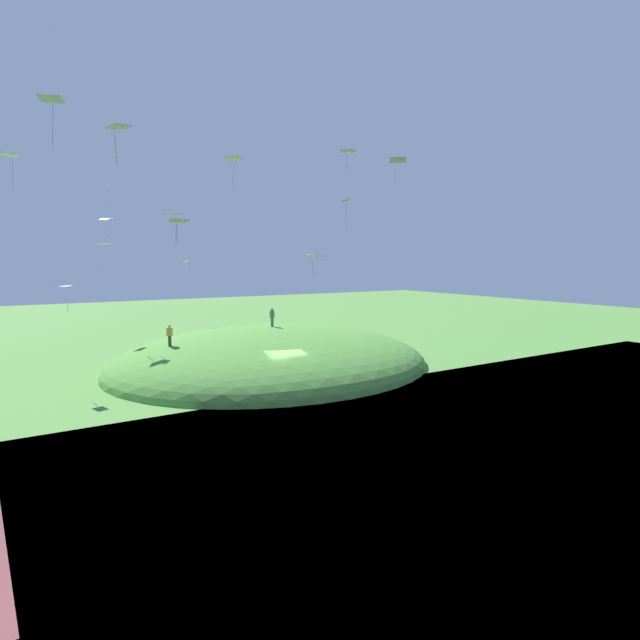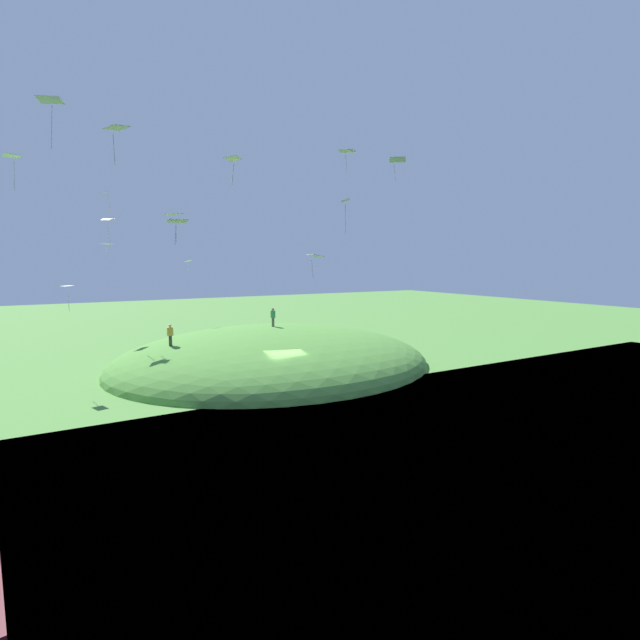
{
  "view_description": "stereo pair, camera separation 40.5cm",
  "coord_description": "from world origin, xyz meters",
  "px_view_note": "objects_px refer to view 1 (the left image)",
  "views": [
    {
      "loc": [
        -28.52,
        14.02,
        8.49
      ],
      "look_at": [
        0.16,
        -3.02,
        4.36
      ],
      "focal_mm": 26.64,
      "sensor_mm": 36.0,
      "label": 1
    },
    {
      "loc": [
        -28.72,
        13.67,
        8.49
      ],
      "look_at": [
        0.16,
        -3.02,
        4.36
      ],
      "focal_mm": 26.64,
      "sensor_mm": 36.0,
      "label": 2
    }
  ],
  "objects_px": {
    "person_on_hilltop": "(272,315)",
    "kite_10": "(104,245)",
    "person_watching_kites": "(169,333)",
    "kite_1": "(174,215)",
    "kite_14": "(106,221)",
    "kite_3": "(186,261)",
    "kite_0": "(178,221)",
    "kite_12": "(51,101)",
    "kite_8": "(348,152)",
    "kite_6": "(66,288)",
    "kite_11": "(398,160)",
    "kite_5": "(234,159)",
    "kite_9": "(316,256)",
    "kite_2": "(10,157)",
    "kite_4": "(346,203)",
    "kite_7": "(104,194)",
    "kite_13": "(118,128)"
  },
  "relations": [
    {
      "from": "kite_0",
      "to": "kite_5",
      "type": "height_order",
      "value": "kite_5"
    },
    {
      "from": "kite_3",
      "to": "person_on_hilltop",
      "type": "bearing_deg",
      "value": -155.45
    },
    {
      "from": "kite_0",
      "to": "kite_13",
      "type": "distance_m",
      "value": 5.37
    },
    {
      "from": "person_watching_kites",
      "to": "kite_8",
      "type": "distance_m",
      "value": 17.69
    },
    {
      "from": "person_watching_kites",
      "to": "kite_12",
      "type": "height_order",
      "value": "kite_12"
    },
    {
      "from": "kite_2",
      "to": "kite_4",
      "type": "xyz_separation_m",
      "value": [
        -9.29,
        -18.23,
        -2.57
      ]
    },
    {
      "from": "kite_0",
      "to": "kite_2",
      "type": "xyz_separation_m",
      "value": [
        8.92,
        7.66,
        4.13
      ]
    },
    {
      "from": "kite_6",
      "to": "kite_2",
      "type": "bearing_deg",
      "value": 99.67
    },
    {
      "from": "person_on_hilltop",
      "to": "kite_3",
      "type": "relative_size",
      "value": 1.39
    },
    {
      "from": "person_watching_kites",
      "to": "kite_11",
      "type": "distance_m",
      "value": 19.76
    },
    {
      "from": "kite_4",
      "to": "kite_13",
      "type": "bearing_deg",
      "value": 96.76
    },
    {
      "from": "kite_5",
      "to": "kite_8",
      "type": "relative_size",
      "value": 1.39
    },
    {
      "from": "kite_5",
      "to": "kite_10",
      "type": "height_order",
      "value": "kite_5"
    },
    {
      "from": "kite_1",
      "to": "kite_5",
      "type": "bearing_deg",
      "value": -90.92
    },
    {
      "from": "kite_1",
      "to": "kite_14",
      "type": "relative_size",
      "value": 0.8
    },
    {
      "from": "kite_6",
      "to": "kite_11",
      "type": "relative_size",
      "value": 1.18
    },
    {
      "from": "kite_4",
      "to": "kite_9",
      "type": "relative_size",
      "value": 1.45
    },
    {
      "from": "kite_0",
      "to": "kite_3",
      "type": "relative_size",
      "value": 1.1
    },
    {
      "from": "kite_9",
      "to": "kite_13",
      "type": "height_order",
      "value": "kite_13"
    },
    {
      "from": "kite_11",
      "to": "kite_12",
      "type": "bearing_deg",
      "value": 87.14
    },
    {
      "from": "person_on_hilltop",
      "to": "kite_10",
      "type": "xyz_separation_m",
      "value": [
        8.62,
        11.53,
        5.84
      ]
    },
    {
      "from": "person_on_hilltop",
      "to": "kite_8",
      "type": "relative_size",
      "value": 1.32
    },
    {
      "from": "kite_6",
      "to": "kite_13",
      "type": "relative_size",
      "value": 0.99
    },
    {
      "from": "kite_1",
      "to": "kite_7",
      "type": "bearing_deg",
      "value": 8.14
    },
    {
      "from": "kite_6",
      "to": "kite_12",
      "type": "bearing_deg",
      "value": 176.9
    },
    {
      "from": "person_on_hilltop",
      "to": "kite_2",
      "type": "xyz_separation_m",
      "value": [
        -0.56,
        17.53,
        10.68
      ]
    },
    {
      "from": "kite_0",
      "to": "kite_1",
      "type": "height_order",
      "value": "kite_1"
    },
    {
      "from": "person_watching_kites",
      "to": "kite_10",
      "type": "distance_m",
      "value": 11.99
    },
    {
      "from": "kite_1",
      "to": "kite_8",
      "type": "xyz_separation_m",
      "value": [
        -3.84,
        -9.39,
        3.86
      ]
    },
    {
      "from": "kite_3",
      "to": "kite_8",
      "type": "xyz_separation_m",
      "value": [
        -20.91,
        -4.2,
        6.49
      ]
    },
    {
      "from": "kite_2",
      "to": "kite_6",
      "type": "height_order",
      "value": "kite_2"
    },
    {
      "from": "person_on_hilltop",
      "to": "kite_8",
      "type": "bearing_deg",
      "value": -122.57
    },
    {
      "from": "kite_0",
      "to": "kite_12",
      "type": "relative_size",
      "value": 0.54
    },
    {
      "from": "kite_6",
      "to": "kite_8",
      "type": "xyz_separation_m",
      "value": [
        -11.22,
        -14.81,
        8.22
      ]
    },
    {
      "from": "kite_4",
      "to": "kite_10",
      "type": "xyz_separation_m",
      "value": [
        18.47,
        12.23,
        -2.27
      ]
    },
    {
      "from": "person_watching_kites",
      "to": "kite_12",
      "type": "distance_m",
      "value": 16.81
    },
    {
      "from": "kite_10",
      "to": "kite_2",
      "type": "bearing_deg",
      "value": 146.84
    },
    {
      "from": "kite_5",
      "to": "person_watching_kites",
      "type": "bearing_deg",
      "value": 22.29
    },
    {
      "from": "kite_2",
      "to": "kite_3",
      "type": "height_order",
      "value": "kite_2"
    },
    {
      "from": "kite_13",
      "to": "kite_14",
      "type": "distance_m",
      "value": 16.81
    },
    {
      "from": "person_watching_kites",
      "to": "kite_0",
      "type": "height_order",
      "value": "kite_0"
    },
    {
      "from": "person_watching_kites",
      "to": "kite_10",
      "type": "xyz_separation_m",
      "value": [
        9.62,
        2.92,
        6.53
      ]
    },
    {
      "from": "kite_2",
      "to": "kite_12",
      "type": "xyz_separation_m",
      "value": [
        -9.61,
        -2.0,
        0.9
      ]
    },
    {
      "from": "kite_1",
      "to": "kite_9",
      "type": "bearing_deg",
      "value": -106.37
    },
    {
      "from": "kite_0",
      "to": "kite_13",
      "type": "bearing_deg",
      "value": 122.83
    },
    {
      "from": "person_on_hilltop",
      "to": "kite_8",
      "type": "xyz_separation_m",
      "value": [
        -11.34,
        0.17,
        10.91
      ]
    },
    {
      "from": "kite_4",
      "to": "kite_8",
      "type": "relative_size",
      "value": 1.84
    },
    {
      "from": "person_watching_kites",
      "to": "kite_4",
      "type": "xyz_separation_m",
      "value": [
        -8.85,
        -9.31,
        8.8
      ]
    },
    {
      "from": "kite_6",
      "to": "kite_8",
      "type": "height_order",
      "value": "kite_8"
    },
    {
      "from": "kite_1",
      "to": "kite_9",
      "type": "height_order",
      "value": "kite_1"
    }
  ]
}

